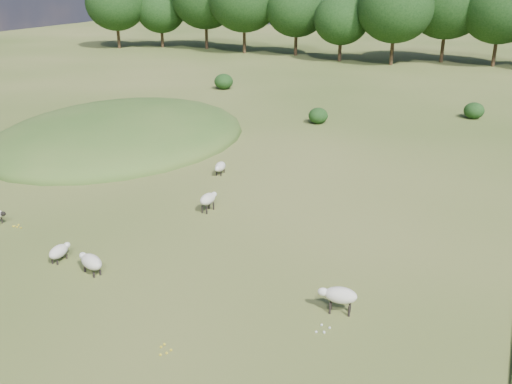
% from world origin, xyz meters
% --- Properties ---
extents(ground, '(160.00, 160.00, 0.00)m').
position_xyz_m(ground, '(0.00, 20.00, 0.00)').
color(ground, '#375219').
rests_on(ground, ground).
extents(mound, '(16.00, 20.00, 4.00)m').
position_xyz_m(mound, '(-12.00, 12.00, 0.00)').
color(mound, '#33561E').
rests_on(mound, ground).
extents(treeline, '(96.28, 14.66, 11.70)m').
position_xyz_m(treeline, '(-1.06, 55.44, 6.57)').
color(treeline, black).
rests_on(treeline, ground).
extents(shrubs, '(25.09, 10.74, 1.49)m').
position_xyz_m(shrubs, '(-3.83, 27.62, 0.68)').
color(shrubs, black).
rests_on(shrubs, ground).
extents(sheep_0, '(0.62, 1.27, 0.91)m').
position_xyz_m(sheep_0, '(-0.10, 3.08, 0.63)').
color(sheep_0, beige).
rests_on(sheep_0, ground).
extents(sheep_1, '(1.38, 0.76, 0.96)m').
position_xyz_m(sheep_1, '(8.16, -2.76, 0.67)').
color(sheep_1, beige).
rests_on(sheep_1, ground).
extents(sheep_2, '(0.70, 1.27, 0.71)m').
position_xyz_m(sheep_2, '(-2.09, 8.04, 0.45)').
color(sheep_2, beige).
rests_on(sheep_2, ground).
extents(sheep_4, '(1.40, 0.92, 0.77)m').
position_xyz_m(sheep_4, '(-1.20, -4.06, 0.49)').
color(sheep_4, beige).
rests_on(sheep_4, ground).
extents(sheep_6, '(0.58, 1.19, 0.67)m').
position_xyz_m(sheep_6, '(-3.00, -3.81, 0.43)').
color(sheep_6, beige).
rests_on(sheep_6, ground).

